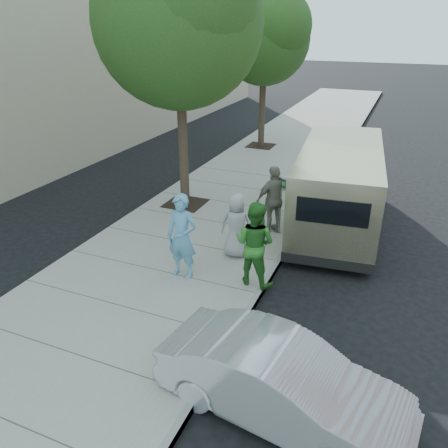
# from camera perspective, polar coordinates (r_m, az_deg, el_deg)

# --- Properties ---
(ground) EXTENTS (120.00, 120.00, 0.00)m
(ground) POSITION_cam_1_polar(r_m,az_deg,el_deg) (11.14, -0.15, -4.07)
(ground) COLOR black
(ground) RESTS_ON ground
(sidewalk) EXTENTS (5.00, 60.00, 0.15)m
(sidewalk) POSITION_cam_1_polar(r_m,az_deg,el_deg) (11.48, -4.76, -2.79)
(sidewalk) COLOR gray
(sidewalk) RESTS_ON ground
(curb_face) EXTENTS (0.12, 60.00, 0.16)m
(curb_face) POSITION_cam_1_polar(r_m,az_deg,el_deg) (10.70, 7.00, -5.14)
(curb_face) COLOR gray
(curb_face) RESTS_ON ground
(tree_near) EXTENTS (4.62, 4.60, 7.53)m
(tree_near) POSITION_cam_1_polar(r_m,az_deg,el_deg) (12.87, -5.84, 25.50)
(tree_near) COLOR black
(tree_near) RESTS_ON sidewalk
(tree_far) EXTENTS (3.92, 3.80, 6.49)m
(tree_far) POSITION_cam_1_polar(r_m,az_deg,el_deg) (19.91, 5.49, 23.41)
(tree_far) COLOR black
(tree_far) RESTS_ON sidewalk
(parking_meter) EXTENTS (0.34, 0.18, 1.57)m
(parking_meter) POSITION_cam_1_polar(r_m,az_deg,el_deg) (11.61, 7.43, 3.96)
(parking_meter) COLOR gray
(parking_meter) RESTS_ON sidewalk
(van) EXTENTS (2.68, 6.39, 2.31)m
(van) POSITION_cam_1_polar(r_m,az_deg,el_deg) (12.71, 14.70, 4.91)
(van) COLOR beige
(van) RESTS_ON ground
(sedan) EXTENTS (3.93, 1.83, 1.25)m
(sedan) POSITION_cam_1_polar(r_m,az_deg,el_deg) (6.83, 7.54, -19.88)
(sedan) COLOR silver
(sedan) RESTS_ON ground
(person_officer) EXTENTS (0.73, 0.50, 1.95)m
(person_officer) POSITION_cam_1_polar(r_m,az_deg,el_deg) (9.60, -5.51, -1.67)
(person_officer) COLOR #5DA3C6
(person_officer) RESTS_ON sidewalk
(person_green_shirt) EXTENTS (1.02, 0.85, 1.90)m
(person_green_shirt) POSITION_cam_1_polar(r_m,az_deg,el_deg) (9.33, 4.01, -2.58)
(person_green_shirt) COLOR #2D7827
(person_green_shirt) RESTS_ON sidewalk
(person_gray_shirt) EXTENTS (0.88, 0.67, 1.62)m
(person_gray_shirt) POSITION_cam_1_polar(r_m,az_deg,el_deg) (10.47, 1.66, -0.16)
(person_gray_shirt) COLOR #9E9DA0
(person_gray_shirt) RESTS_ON sidewalk
(person_striped_polo) EXTENTS (1.09, 1.13, 1.89)m
(person_striped_polo) POSITION_cam_1_polar(r_m,az_deg,el_deg) (11.70, 6.56, 3.18)
(person_striped_polo) COLOR gray
(person_striped_polo) RESTS_ON sidewalk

